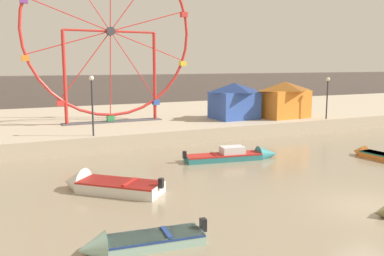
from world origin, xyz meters
The scene contains 12 objects.
ground_plane centered at (0.00, 0.00, 0.00)m, with size 240.00×240.00×0.00m, color gray.
quay_promenade centered at (0.00, 26.32, 0.56)m, with size 110.00×21.68×1.11m, color #B7A88E.
distant_town_skyline centered at (0.00, 47.63, 2.20)m, with size 140.00×3.00×4.40m, color #564C47.
motorboat_seafoam centered at (-10.23, 0.51, 0.21)m, with size 4.31×1.55×1.06m.
motorboat_teal_painted centered at (-0.30, 9.89, 0.27)m, with size 6.31×2.16×1.22m.
motorboat_white_red_stripe centered at (-9.62, 7.10, 0.29)m, with size 4.65×4.54×1.50m.
motorboat_orange_hull centered at (7.70, 6.39, 0.22)m, with size 1.27×4.02×1.00m.
ferris_wheel_red_frame centered at (-5.01, 22.30, 8.38)m, with size 13.99×1.20×14.47m.
carnival_booth_orange_canopy centered at (9.79, 18.35, 2.81)m, with size 4.75×3.35×3.27m.
carnival_booth_blue_tent centered at (5.28, 19.66, 2.77)m, with size 4.19×3.53×3.19m.
promenade_lamp_near centered at (-8.01, 16.14, 3.75)m, with size 0.32×0.32×4.06m.
promenade_lamp_far centered at (12.60, 15.98, 3.54)m, with size 0.32×0.32×3.68m.
Camera 1 is at (-14.01, -11.76, 5.93)m, focal length 38.77 mm.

